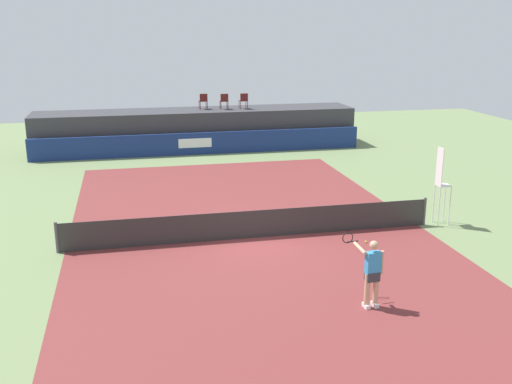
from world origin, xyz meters
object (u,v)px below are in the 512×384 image
(spectator_chair_left, at_px, (224,101))
(spectator_chair_center, at_px, (244,100))
(umpire_chair, at_px, (441,181))
(net_post_far, at_px, (424,211))
(tennis_ball, at_px, (366,242))
(tennis_player, at_px, (372,271))
(spectator_chair_far_left, at_px, (203,100))
(net_post_near, at_px, (57,238))

(spectator_chair_left, height_order, spectator_chair_center, same)
(umpire_chair, bearing_deg, net_post_far, -179.55)
(spectator_chair_center, xyz_separation_m, umpire_chair, (4.04, -15.07, -1.11))
(umpire_chair, distance_m, tennis_ball, 3.80)
(spectator_chair_left, height_order, tennis_player, spectator_chair_left)
(spectator_chair_far_left, bearing_deg, spectator_chair_center, -8.61)
(net_post_near, bearing_deg, tennis_player, -34.35)
(spectator_chair_far_left, height_order, spectator_chair_left, same)
(net_post_far, xyz_separation_m, tennis_player, (-4.36, -5.50, 0.46))
(spectator_chair_center, height_order, net_post_far, spectator_chair_center)
(net_post_near, bearing_deg, net_post_far, 0.00)
(umpire_chair, relative_size, net_post_near, 2.76)
(spectator_chair_left, height_order, net_post_near, spectator_chair_left)
(umpire_chair, xyz_separation_m, net_post_near, (-12.94, -0.00, -1.09))
(net_post_near, relative_size, net_post_far, 1.00)
(tennis_player, bearing_deg, net_post_far, 51.58)
(tennis_ball, bearing_deg, tennis_player, -111.36)
(spectator_chair_left, xyz_separation_m, spectator_chair_center, (1.11, -0.07, 0.00))
(spectator_chair_far_left, xyz_separation_m, net_post_near, (-6.64, -15.42, -2.19))
(spectator_chair_far_left, bearing_deg, net_post_near, -113.29)
(spectator_chair_center, height_order, umpire_chair, spectator_chair_center)
(spectator_chair_far_left, relative_size, tennis_player, 0.50)
(spectator_chair_left, height_order, net_post_far, spectator_chair_left)
(spectator_chair_center, height_order, net_post_near, spectator_chair_center)
(spectator_chair_far_left, height_order, umpire_chair, spectator_chair_far_left)
(umpire_chair, bearing_deg, spectator_chair_left, 108.78)
(net_post_near, height_order, tennis_ball, net_post_near)
(spectator_chair_left, bearing_deg, umpire_chair, -71.22)
(net_post_near, relative_size, tennis_ball, 14.71)
(net_post_near, relative_size, tennis_player, 0.56)
(umpire_chair, height_order, tennis_player, umpire_chair)
(spectator_chair_far_left, distance_m, umpire_chair, 16.69)
(net_post_near, distance_m, net_post_far, 12.40)
(spectator_chair_far_left, height_order, spectator_chair_center, same)
(spectator_chair_center, height_order, tennis_player, spectator_chair_center)
(spectator_chair_center, distance_m, net_post_far, 15.63)
(net_post_far, bearing_deg, spectator_chair_center, 103.05)
(umpire_chair, relative_size, tennis_ball, 40.59)
(umpire_chair, xyz_separation_m, tennis_player, (-4.90, -5.50, -0.63))
(spectator_chair_left, distance_m, tennis_ball, 16.72)
(umpire_chair, height_order, net_post_far, umpire_chair)
(umpire_chair, distance_m, tennis_player, 7.39)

